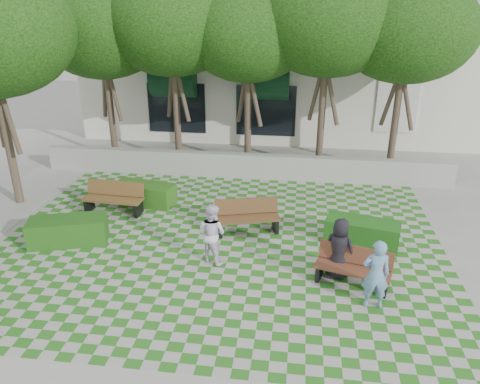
# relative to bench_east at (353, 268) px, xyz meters

# --- Properties ---
(ground) EXTENTS (90.00, 90.00, 0.00)m
(ground) POSITION_rel_bench_east_xyz_m (-3.41, 0.39, -0.44)
(ground) COLOR gray
(ground) RESTS_ON ground
(lawn) EXTENTS (12.00, 12.00, 0.00)m
(lawn) POSITION_rel_bench_east_xyz_m (-3.41, 1.39, -0.43)
(lawn) COLOR #2B721E
(lawn) RESTS_ON ground
(retaining_wall) EXTENTS (15.00, 0.36, 0.90)m
(retaining_wall) POSITION_rel_bench_east_xyz_m (-3.41, 6.59, 0.01)
(retaining_wall) COLOR #9E9B93
(retaining_wall) RESTS_ON ground
(bench_east) EXTENTS (1.82, 1.04, 0.91)m
(bench_east) POSITION_rel_bench_east_xyz_m (0.00, 0.00, 0.00)
(bench_east) COLOR brown
(bench_east) RESTS_ON ground
(bench_mid) EXTENTS (1.91, 1.07, 0.95)m
(bench_mid) POSITION_rel_bench_east_xyz_m (-2.75, 2.31, 0.02)
(bench_mid) COLOR #51351C
(bench_mid) RESTS_ON ground
(bench_west) EXTENTS (1.88, 0.72, 0.97)m
(bench_west) POSITION_rel_bench_east_xyz_m (-7.02, 3.06, 0.03)
(bench_west) COLOR brown
(bench_west) RESTS_ON ground
(hedge_east) EXTENTS (2.08, 1.22, 0.68)m
(hedge_east) POSITION_rel_bench_east_xyz_m (0.43, 2.03, -0.10)
(hedge_east) COLOR #184C14
(hedge_east) RESTS_ON ground
(hedge_midleft) EXTENTS (2.06, 1.13, 0.68)m
(hedge_midleft) POSITION_rel_bench_east_xyz_m (-6.28, 3.81, -0.10)
(hedge_midleft) COLOR #235015
(hedge_midleft) RESTS_ON ground
(hedge_west) EXTENTS (2.20, 1.38, 0.72)m
(hedge_west) POSITION_rel_bench_east_xyz_m (-7.53, 1.03, -0.08)
(hedge_west) COLOR #1C4B14
(hedge_west) RESTS_ON ground
(person_blue) EXTENTS (0.61, 0.42, 1.63)m
(person_blue) POSITION_rel_bench_east_xyz_m (0.36, -0.81, 0.38)
(person_blue) COLOR #6995BF
(person_blue) RESTS_ON ground
(person_dark) EXTENTS (0.88, 0.74, 1.52)m
(person_dark) POSITION_rel_bench_east_xyz_m (-0.33, 0.30, 0.32)
(person_dark) COLOR black
(person_dark) RESTS_ON ground
(person_white) EXTENTS (0.95, 0.88, 1.58)m
(person_white) POSITION_rel_bench_east_xyz_m (-3.45, 0.60, 0.35)
(person_white) COLOR white
(person_white) RESTS_ON ground
(tree_row) EXTENTS (17.70, 13.40, 7.41)m
(tree_row) POSITION_rel_bench_east_xyz_m (-5.27, 6.34, 4.74)
(tree_row) COLOR #47382B
(tree_row) RESTS_ON ground
(building) EXTENTS (18.00, 8.92, 5.15)m
(building) POSITION_rel_bench_east_xyz_m (-2.48, 14.47, 2.08)
(building) COLOR silver
(building) RESTS_ON ground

